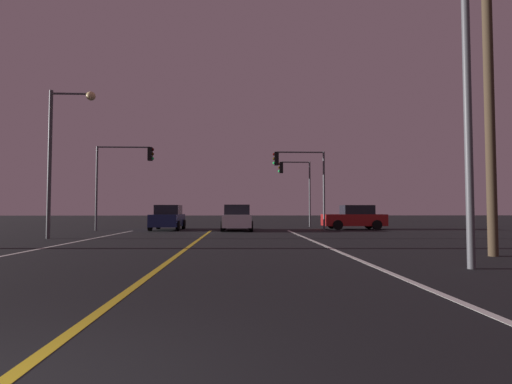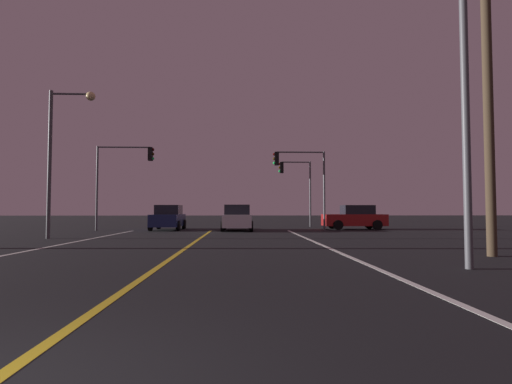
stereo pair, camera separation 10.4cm
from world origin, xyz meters
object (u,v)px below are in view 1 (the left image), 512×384
at_px(traffic_light_near_right, 299,171).
at_px(traffic_light_near_left, 124,167).
at_px(street_lamp_right_near, 440,46).
at_px(traffic_light_far_right, 295,178).
at_px(car_oncoming, 168,218).
at_px(street_lamp_left_mid, 61,142).
at_px(utility_pole_right, 489,87).
at_px(car_crossing_side, 354,218).
at_px(car_ahead_far, 237,218).

height_order(traffic_light_near_right, traffic_light_near_left, traffic_light_near_left).
bearing_deg(traffic_light_near_right, street_lamp_right_near, 92.08).
bearing_deg(traffic_light_far_right, traffic_light_near_left, 24.30).
xyz_separation_m(car_oncoming, traffic_light_far_right, (9.39, 4.71, 3.11)).
distance_m(traffic_light_near_right, street_lamp_left_mid, 14.68).
height_order(traffic_light_far_right, utility_pole_right, utility_pole_right).
relative_size(car_crossing_side, street_lamp_left_mid, 0.61).
xyz_separation_m(traffic_light_near_left, street_lamp_left_mid, (-0.85, -7.56, 0.39)).
bearing_deg(car_crossing_side, traffic_light_near_left, 3.73).
bearing_deg(car_ahead_far, street_lamp_right_near, -164.49).
bearing_deg(traffic_light_near_right, car_crossing_side, -165.81).
bearing_deg(traffic_light_near_left, traffic_light_near_right, -0.00).
height_order(car_ahead_far, street_lamp_right_near, street_lamp_right_near).
bearing_deg(traffic_light_near_right, car_ahead_far, 6.48).
relative_size(traffic_light_near_right, traffic_light_near_left, 0.95).
bearing_deg(traffic_light_near_left, car_ahead_far, -3.63).
bearing_deg(street_lamp_left_mid, street_lamp_right_near, -38.19).
xyz_separation_m(car_ahead_far, car_oncoming, (-4.73, 1.26, 0.00)).
distance_m(traffic_light_far_right, street_lamp_left_mid, 18.46).
bearing_deg(street_lamp_right_near, car_ahead_far, -74.49).
xyz_separation_m(car_oncoming, traffic_light_near_right, (8.93, -0.79, 3.17)).
bearing_deg(traffic_light_near_right, traffic_light_near_left, -0.00).
relative_size(traffic_light_far_right, street_lamp_left_mid, 0.75).
xyz_separation_m(street_lamp_right_near, utility_pole_right, (2.73, 2.44, -0.20)).
xyz_separation_m(car_ahead_far, utility_pole_right, (7.58, -15.04, 4.20)).
bearing_deg(car_crossing_side, street_lamp_right_near, 79.81).
height_order(street_lamp_right_near, utility_pole_right, utility_pole_right).
relative_size(car_oncoming, traffic_light_near_right, 0.81).
bearing_deg(traffic_light_far_right, car_ahead_far, 52.04).
xyz_separation_m(car_ahead_far, traffic_light_far_right, (4.66, 5.98, 3.11)).
height_order(car_oncoming, traffic_light_near_left, traffic_light_near_left).
relative_size(car_oncoming, street_lamp_left_mid, 0.61).
relative_size(car_crossing_side, traffic_light_near_right, 0.81).
relative_size(street_lamp_left_mid, utility_pole_right, 0.75).
bearing_deg(street_lamp_left_mid, car_ahead_far, 40.27).
bearing_deg(street_lamp_left_mid, car_crossing_side, 27.32).
xyz_separation_m(traffic_light_near_left, utility_pole_right, (15.09, -15.52, 0.83)).
distance_m(car_ahead_far, traffic_light_near_left, 8.25).
bearing_deg(street_lamp_right_near, traffic_light_far_right, -89.54).
xyz_separation_m(traffic_light_near_right, street_lamp_right_near, (0.65, -17.96, 1.22)).
height_order(traffic_light_far_right, street_lamp_left_mid, street_lamp_left_mid).
bearing_deg(traffic_light_far_right, utility_pole_right, 97.90).
xyz_separation_m(car_oncoming, street_lamp_left_mid, (-3.63, -8.35, 3.76)).
bearing_deg(traffic_light_far_right, street_lamp_left_mid, 45.08).
height_order(car_ahead_far, traffic_light_far_right, traffic_light_far_right).
height_order(car_ahead_far, utility_pole_right, utility_pole_right).
height_order(car_crossing_side, car_oncoming, same).
xyz_separation_m(car_ahead_far, street_lamp_left_mid, (-8.36, -7.09, 3.76)).
relative_size(traffic_light_near_right, street_lamp_right_near, 0.65).
bearing_deg(car_oncoming, traffic_light_near_left, -74.25).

